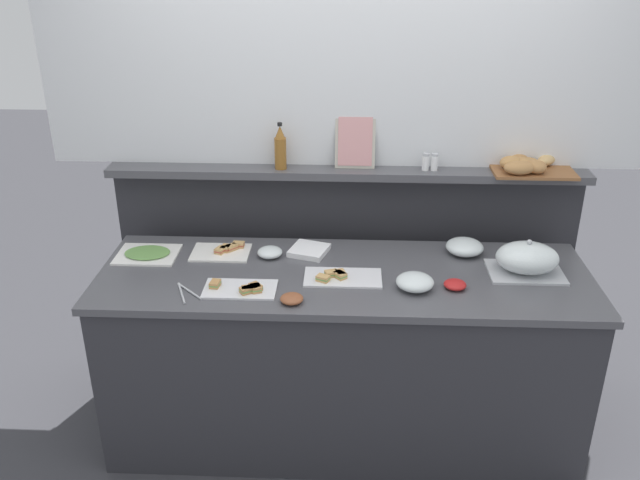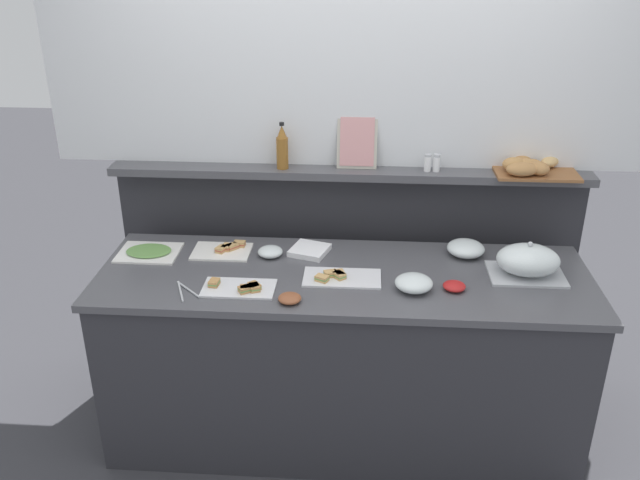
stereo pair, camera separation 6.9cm
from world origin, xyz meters
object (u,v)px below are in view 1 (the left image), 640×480
sandwich_platter_side (340,277)px  salt_shaker (426,162)px  glass_bowl_medium (270,253)px  napkin_stack (309,250)px  pepper_shaker (435,162)px  glass_bowl_small (465,247)px  vinegar_bottle_amber (280,148)px  framed_picture (355,141)px  condiment_bowl_red (455,285)px  sandwich_platter_front (223,251)px  sandwich_platter_rear (241,289)px  serving_cloche (527,259)px  cold_cuts_platter (147,254)px  serving_tongs (185,292)px  bread_basket (527,165)px  condiment_bowl_teal (292,299)px  glass_bowl_large (415,283)px

sandwich_platter_side → salt_shaker: salt_shaker is taller
glass_bowl_medium → napkin_stack: bearing=15.2°
pepper_shaker → salt_shaker: bearing=180.0°
glass_bowl_small → pepper_shaker: (-0.15, 0.24, 0.36)m
napkin_stack → vinegar_bottle_amber: bearing=121.2°
pepper_shaker → framed_picture: (-0.40, 0.04, 0.09)m
condiment_bowl_red → framed_picture: (-0.45, 0.63, 0.46)m
glass_bowl_small → framed_picture: size_ratio=0.68×
glass_bowl_small → vinegar_bottle_amber: bearing=165.9°
sandwich_platter_front → sandwich_platter_rear: bearing=-68.5°
sandwich_platter_rear → serving_cloche: 1.30m
sandwich_platter_rear → cold_cuts_platter: (-0.51, 0.33, -0.00)m
serving_tongs → salt_shaker: (1.08, 0.69, 0.38)m
glass_bowl_small → bread_basket: (0.31, 0.23, 0.35)m
pepper_shaker → vinegar_bottle_amber: bearing=-179.4°
napkin_stack → salt_shaker: (0.57, 0.26, 0.37)m
sandwich_platter_rear → condiment_bowl_red: size_ratio=3.20×
sandwich_platter_front → serving_tongs: bearing=-103.5°
glass_bowl_small → condiment_bowl_red: glass_bowl_small is taller
sandwich_platter_front → pepper_shaker: 1.14m
serving_cloche → napkin_stack: size_ratio=2.00×
vinegar_bottle_amber → sandwich_platter_rear: bearing=-100.2°
sandwich_platter_rear → bread_basket: bearing=25.9°
serving_cloche → sandwich_platter_front: bearing=174.1°
condiment_bowl_teal → serving_tongs: size_ratio=0.56×
glass_bowl_medium → vinegar_bottle_amber: 0.53m
sandwich_platter_side → bread_basket: bread_basket is taller
cold_cuts_platter → sandwich_platter_front: bearing=6.9°
sandwich_platter_front → serving_cloche: serving_cloche is taller
condiment_bowl_red → glass_bowl_large: bearing=-175.8°
sandwich_platter_side → glass_bowl_medium: size_ratio=2.90×
sandwich_platter_rear → vinegar_bottle_amber: (0.12, 0.65, 0.44)m
sandwich_platter_rear → cold_cuts_platter: bearing=147.2°
glass_bowl_large → framed_picture: size_ratio=0.63×
glass_bowl_medium → glass_bowl_small: (0.94, 0.08, 0.01)m
serving_tongs → napkin_stack: 0.67m
glass_bowl_small → napkin_stack: size_ratio=1.07×
salt_shaker → framed_picture: bearing=173.8°
condiment_bowl_teal → glass_bowl_medium: bearing=108.3°
glass_bowl_small → condiment_bowl_teal: bearing=-147.7°
glass_bowl_medium → vinegar_bottle_amber: bearing=84.3°
sandwich_platter_rear → framed_picture: size_ratio=1.20×
sandwich_platter_rear → glass_bowl_small: glass_bowl_small is taller
serving_tongs → bread_basket: 1.76m
napkin_stack → sandwich_platter_front: bearing=-177.2°
sandwich_platter_rear → serving_tongs: sandwich_platter_rear is taller
bread_basket → serving_tongs: bearing=-156.8°
serving_tongs → bread_basket: (1.58, 0.68, 0.38)m
glass_bowl_medium → condiment_bowl_red: glass_bowl_medium is taller
sandwich_platter_rear → glass_bowl_small: 1.11m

